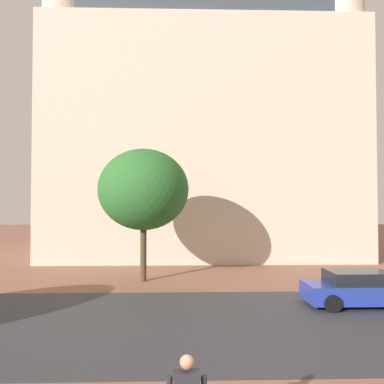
# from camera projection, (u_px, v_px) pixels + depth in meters

# --- Properties ---
(ground_plane) EXTENTS (120.00, 120.00, 0.00)m
(ground_plane) POSITION_uv_depth(u_px,v_px,m) (195.00, 309.00, 14.95)
(ground_plane) COLOR #93604C
(street_asphalt_strip) EXTENTS (120.00, 8.84, 0.00)m
(street_asphalt_strip) POSITION_uv_depth(u_px,v_px,m) (197.00, 322.00, 13.27)
(street_asphalt_strip) COLOR #38383D
(street_asphalt_strip) RESTS_ON ground_plane
(landmark_building) EXTENTS (22.86, 12.98, 31.12)m
(landmark_building) POSITION_uv_depth(u_px,v_px,m) (206.00, 127.00, 31.85)
(landmark_building) COLOR beige
(landmark_building) RESTS_ON ground_plane
(car_blue) EXTENTS (4.11, 2.07, 1.36)m
(car_blue) POSITION_uv_depth(u_px,v_px,m) (358.00, 289.00, 15.41)
(car_blue) COLOR #23389E
(car_blue) RESTS_ON ground_plane
(tree_curb_far) EXTENTS (4.71, 4.71, 6.87)m
(tree_curb_far) POSITION_uv_depth(u_px,v_px,m) (144.00, 190.00, 20.41)
(tree_curb_far) COLOR #4C3823
(tree_curb_far) RESTS_ON ground_plane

